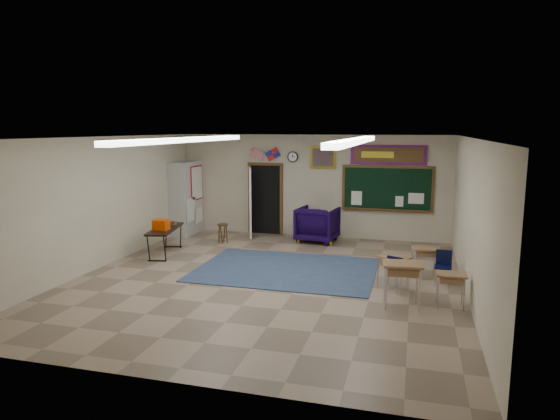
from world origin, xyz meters
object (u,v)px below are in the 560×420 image
(student_desk_front_left, at_px, (393,271))
(folding_table, at_px, (165,240))
(student_desk_front_right, at_px, (425,261))
(wingback_armchair, at_px, (317,224))
(wooden_stool, at_px, (223,233))

(student_desk_front_left, xyz_separation_m, folding_table, (-5.74, 1.39, -0.01))
(student_desk_front_left, relative_size, student_desk_front_right, 1.09)
(wingback_armchair, height_order, student_desk_front_right, wingback_armchair)
(wooden_stool, bearing_deg, student_desk_front_left, -31.68)
(student_desk_front_left, distance_m, wooden_stool, 5.63)
(student_desk_front_left, xyz_separation_m, student_desk_front_right, (0.63, 1.05, -0.02))
(student_desk_front_left, relative_size, wooden_stool, 1.32)
(wingback_armchair, distance_m, student_desk_front_left, 4.45)
(student_desk_front_right, xyz_separation_m, wooden_stool, (-5.43, 1.91, -0.08))
(student_desk_front_right, bearing_deg, wooden_stool, 150.15)
(folding_table, relative_size, wooden_stool, 3.19)
(wingback_armchair, xyz_separation_m, folding_table, (-3.47, -2.44, -0.12))
(folding_table, bearing_deg, student_desk_front_right, -14.44)
(student_desk_front_right, relative_size, wooden_stool, 1.20)
(wingback_armchair, relative_size, wooden_stool, 2.02)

